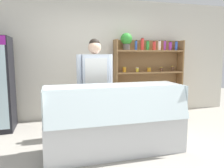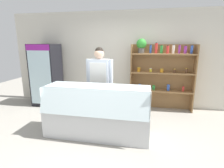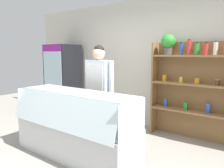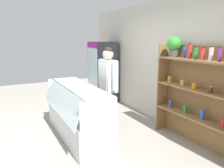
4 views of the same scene
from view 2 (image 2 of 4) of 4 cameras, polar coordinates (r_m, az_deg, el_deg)
name	(u,v)px [view 2 (image 2 of 4)]	position (r m, az deg, el deg)	size (l,w,h in m)	color
ground_plane	(108,136)	(3.63, -1.42, -16.71)	(12.00, 12.00, 0.00)	gray
back_wall	(123,59)	(5.15, 3.49, 8.03)	(6.80, 0.10, 2.70)	beige
drinks_fridge	(46,75)	(5.53, -20.63, 2.80)	(0.74, 0.66, 1.79)	black
shelving_unit	(159,71)	(4.91, 15.20, 4.18)	(1.68, 0.29, 1.93)	olive
deli_display_case	(97,120)	(3.57, -4.87, -11.64)	(2.04, 0.73, 1.01)	silver
shop_clerk	(99,78)	(4.08, -4.11, 2.13)	(0.64, 0.25, 1.73)	#4C4233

